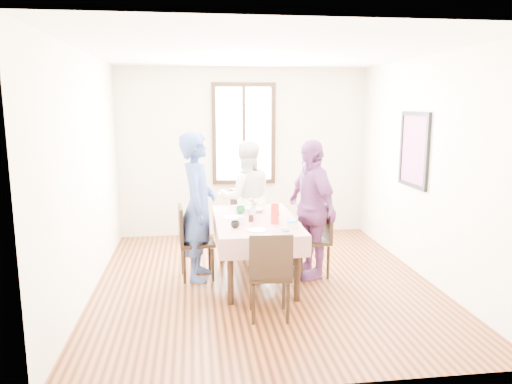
# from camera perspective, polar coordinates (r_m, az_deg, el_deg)

# --- Properties ---
(ground) EXTENTS (4.50, 4.50, 0.00)m
(ground) POSITION_cam_1_polar(r_m,az_deg,el_deg) (5.98, 0.91, -10.47)
(ground) COLOR black
(ground) RESTS_ON ground
(back_wall) EXTENTS (4.00, 0.00, 4.00)m
(back_wall) POSITION_cam_1_polar(r_m,az_deg,el_deg) (7.86, -1.46, 4.69)
(back_wall) COLOR beige
(back_wall) RESTS_ON ground
(right_wall) EXTENTS (0.00, 4.50, 4.50)m
(right_wall) POSITION_cam_1_polar(r_m,az_deg,el_deg) (6.25, 19.41, 2.64)
(right_wall) COLOR beige
(right_wall) RESTS_ON ground
(window_frame) EXTENTS (1.02, 0.06, 1.62)m
(window_frame) POSITION_cam_1_polar(r_m,az_deg,el_deg) (7.82, -1.45, 6.86)
(window_frame) COLOR black
(window_frame) RESTS_ON back_wall
(window_pane) EXTENTS (0.90, 0.02, 1.50)m
(window_pane) POSITION_cam_1_polar(r_m,az_deg,el_deg) (7.83, -1.46, 6.87)
(window_pane) COLOR white
(window_pane) RESTS_ON back_wall
(art_poster) EXTENTS (0.04, 0.76, 0.96)m
(art_poster) POSITION_cam_1_polar(r_m,az_deg,el_deg) (6.49, 18.17, 4.75)
(art_poster) COLOR red
(art_poster) RESTS_ON right_wall
(dining_table) EXTENTS (0.85, 1.56, 0.75)m
(dining_table) POSITION_cam_1_polar(r_m,az_deg,el_deg) (5.93, -0.06, -6.82)
(dining_table) COLOR black
(dining_table) RESTS_ON ground
(tablecloth) EXTENTS (0.97, 1.68, 0.01)m
(tablecloth) POSITION_cam_1_polar(r_m,az_deg,el_deg) (5.83, -0.06, -3.24)
(tablecloth) COLOR #54010C
(tablecloth) RESTS_ON dining_table
(chair_left) EXTENTS (0.45, 0.45, 0.91)m
(chair_left) POSITION_cam_1_polar(r_m,az_deg,el_deg) (6.00, -6.98, -5.89)
(chair_left) COLOR black
(chair_left) RESTS_ON ground
(chair_right) EXTENTS (0.44, 0.44, 0.91)m
(chair_right) POSITION_cam_1_polar(r_m,az_deg,el_deg) (6.08, 6.52, -5.67)
(chair_right) COLOR black
(chair_right) RESTS_ON ground
(chair_far) EXTENTS (0.43, 0.43, 0.91)m
(chair_far) POSITION_cam_1_polar(r_m,az_deg,el_deg) (6.94, -1.21, -3.59)
(chair_far) COLOR black
(chair_far) RESTS_ON ground
(chair_near) EXTENTS (0.45, 0.45, 0.91)m
(chair_near) POSITION_cam_1_polar(r_m,az_deg,el_deg) (4.90, 1.58, -9.60)
(chair_near) COLOR black
(chair_near) RESTS_ON ground
(person_left) EXTENTS (0.52, 0.71, 1.80)m
(person_left) POSITION_cam_1_polar(r_m,az_deg,el_deg) (5.89, -6.89, -1.73)
(person_left) COLOR navy
(person_left) RESTS_ON ground
(person_far) EXTENTS (0.83, 0.67, 1.62)m
(person_far) POSITION_cam_1_polar(r_m,az_deg,el_deg) (6.84, -1.20, -0.72)
(person_far) COLOR silver
(person_far) RESTS_ON ground
(person_right) EXTENTS (0.68, 1.08, 1.71)m
(person_right) POSITION_cam_1_polar(r_m,az_deg,el_deg) (5.98, 6.43, -1.99)
(person_right) COLOR #6E3771
(person_right) RESTS_ON ground
(mug_black) EXTENTS (0.13, 0.13, 0.08)m
(mug_black) POSITION_cam_1_polar(r_m,az_deg,el_deg) (5.40, -2.48, -3.86)
(mug_black) COLOR black
(mug_black) RESTS_ON tablecloth
(mug_flag) EXTENTS (0.13, 0.13, 0.09)m
(mug_flag) POSITION_cam_1_polar(r_m,az_deg,el_deg) (5.75, 2.37, -2.92)
(mug_flag) COLOR red
(mug_flag) RESTS_ON tablecloth
(mug_green) EXTENTS (0.15, 0.15, 0.09)m
(mug_green) POSITION_cam_1_polar(r_m,az_deg,el_deg) (6.11, -1.83, -2.12)
(mug_green) COLOR #0C7226
(mug_green) RESTS_ON tablecloth
(serving_bowl) EXTENTS (0.27, 0.27, 0.05)m
(serving_bowl) POSITION_cam_1_polar(r_m,az_deg,el_deg) (6.20, -0.01, -2.13)
(serving_bowl) COLOR white
(serving_bowl) RESTS_ON tablecloth
(juice_carton) EXTENTS (0.08, 0.08, 0.25)m
(juice_carton) POSITION_cam_1_polar(r_m,az_deg,el_deg) (5.58, 2.23, -2.50)
(juice_carton) COLOR red
(juice_carton) RESTS_ON tablecloth
(butter_tub) EXTENTS (0.12, 0.12, 0.06)m
(butter_tub) POSITION_cam_1_polar(r_m,az_deg,el_deg) (5.46, 4.28, -3.82)
(butter_tub) COLOR white
(butter_tub) RESTS_ON tablecloth
(jam_jar) EXTENTS (0.06, 0.06, 0.08)m
(jam_jar) POSITION_cam_1_polar(r_m,az_deg,el_deg) (5.69, -0.59, -3.11)
(jam_jar) COLOR black
(jam_jar) RESTS_ON tablecloth
(drinking_glass) EXTENTS (0.07, 0.07, 0.09)m
(drinking_glass) POSITION_cam_1_polar(r_m,az_deg,el_deg) (5.56, -1.80, -3.35)
(drinking_glass) COLOR silver
(drinking_glass) RESTS_ON tablecloth
(smartphone) EXTENTS (0.06, 0.12, 0.01)m
(smartphone) POSITION_cam_1_polar(r_m,az_deg,el_deg) (5.30, 3.51, -4.55)
(smartphone) COLOR black
(smartphone) RESTS_ON tablecloth
(flower_vase) EXTENTS (0.07, 0.07, 0.14)m
(flower_vase) POSITION_cam_1_polar(r_m,az_deg,el_deg) (5.83, -0.34, -2.50)
(flower_vase) COLOR silver
(flower_vase) RESTS_ON tablecloth
(plate_left) EXTENTS (0.20, 0.20, 0.01)m
(plate_left) POSITION_cam_1_polar(r_m,az_deg,el_deg) (5.89, -2.85, -3.00)
(plate_left) COLOR white
(plate_left) RESTS_ON tablecloth
(plate_far) EXTENTS (0.20, 0.20, 0.01)m
(plate_far) POSITION_cam_1_polar(r_m,az_deg,el_deg) (6.41, -0.84, -1.88)
(plate_far) COLOR white
(plate_far) RESTS_ON tablecloth
(plate_near) EXTENTS (0.20, 0.20, 0.01)m
(plate_near) POSITION_cam_1_polar(r_m,az_deg,el_deg) (5.29, 0.01, -4.52)
(plate_near) COLOR white
(plate_near) RESTS_ON tablecloth
(butter_lid) EXTENTS (0.12, 0.12, 0.01)m
(butter_lid) POSITION_cam_1_polar(r_m,az_deg,el_deg) (5.45, 4.28, -3.44)
(butter_lid) COLOR blue
(butter_lid) RESTS_ON butter_tub
(flower_bunch) EXTENTS (0.09, 0.09, 0.10)m
(flower_bunch) POSITION_cam_1_polar(r_m,az_deg,el_deg) (5.80, -0.34, -1.37)
(flower_bunch) COLOR yellow
(flower_bunch) RESTS_ON flower_vase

